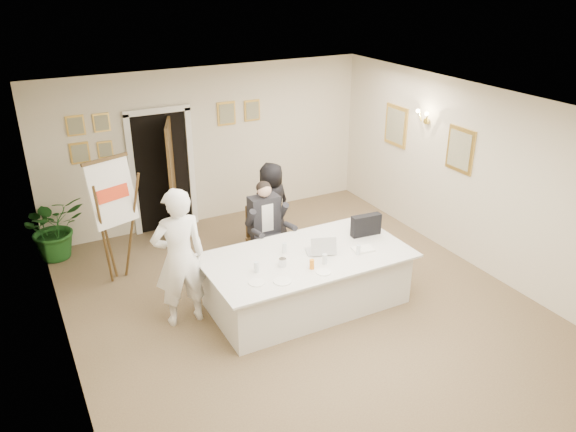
% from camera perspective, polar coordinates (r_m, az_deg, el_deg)
% --- Properties ---
extents(floor, '(7.00, 7.00, 0.00)m').
position_cam_1_polar(floor, '(7.91, 1.59, -9.36)').
color(floor, brown).
rests_on(floor, ground).
extents(ceiling, '(6.00, 7.00, 0.02)m').
position_cam_1_polar(ceiling, '(6.77, 1.87, 10.79)').
color(ceiling, white).
rests_on(ceiling, wall_back).
extents(wall_back, '(6.00, 0.10, 2.80)m').
position_cam_1_polar(wall_back, '(10.22, -8.01, 7.08)').
color(wall_back, beige).
rests_on(wall_back, floor).
extents(wall_front, '(6.00, 0.10, 2.80)m').
position_cam_1_polar(wall_front, '(4.94, 22.79, -15.01)').
color(wall_front, beige).
rests_on(wall_front, floor).
extents(wall_left, '(0.10, 7.00, 2.80)m').
position_cam_1_polar(wall_left, '(6.45, -22.28, -5.18)').
color(wall_left, beige).
rests_on(wall_left, floor).
extents(wall_right, '(0.10, 7.00, 2.80)m').
position_cam_1_polar(wall_right, '(8.99, 18.67, 3.60)').
color(wall_right, beige).
rests_on(wall_right, floor).
extents(doorway, '(1.14, 0.86, 2.20)m').
position_cam_1_polar(doorway, '(9.93, -12.31, 4.05)').
color(doorway, black).
rests_on(doorway, floor).
extents(pictures_back_wall, '(3.40, 0.06, 0.80)m').
position_cam_1_polar(pictures_back_wall, '(9.85, -12.51, 8.81)').
color(pictures_back_wall, '#E8BA4F').
rests_on(pictures_back_wall, wall_back).
extents(pictures_right_wall, '(0.06, 2.20, 0.80)m').
position_cam_1_polar(pictures_right_wall, '(9.68, 13.79, 7.80)').
color(pictures_right_wall, '#E8BA4F').
rests_on(pictures_right_wall, wall_right).
extents(wall_sconce, '(0.20, 0.30, 0.24)m').
position_cam_1_polar(wall_sconce, '(9.54, 13.68, 9.77)').
color(wall_sconce, gold).
rests_on(wall_sconce, wall_right).
extents(conference_table, '(2.79, 1.49, 0.78)m').
position_cam_1_polar(conference_table, '(7.81, 1.89, -6.42)').
color(conference_table, silver).
rests_on(conference_table, floor).
extents(seated_man, '(0.68, 0.72, 1.46)m').
position_cam_1_polar(seated_man, '(8.55, -2.28, -1.03)').
color(seated_man, black).
rests_on(seated_man, floor).
extents(flip_chart, '(0.69, 0.52, 1.90)m').
position_cam_1_polar(flip_chart, '(8.54, -17.34, -1.08)').
color(flip_chart, '#3F2D14').
rests_on(flip_chart, floor).
extents(standing_man, '(0.70, 0.47, 1.90)m').
position_cam_1_polar(standing_man, '(7.31, -10.98, -4.19)').
color(standing_man, white).
rests_on(standing_man, floor).
extents(standing_woman, '(0.78, 0.60, 1.44)m').
position_cam_1_polar(standing_woman, '(9.34, -1.67, 1.17)').
color(standing_woman, black).
rests_on(standing_woman, floor).
extents(potted_palm, '(1.12, 1.03, 1.05)m').
position_cam_1_polar(potted_palm, '(9.73, -22.69, -1.07)').
color(potted_palm, '#1C541D').
rests_on(potted_palm, floor).
extents(laptop, '(0.45, 0.46, 0.28)m').
position_cam_1_polar(laptop, '(7.64, 3.16, -2.72)').
color(laptop, '#B7BABC').
rests_on(laptop, conference_table).
extents(laptop_bag, '(0.46, 0.16, 0.31)m').
position_cam_1_polar(laptop_bag, '(8.18, 7.92, -0.92)').
color(laptop_bag, black).
rests_on(laptop_bag, conference_table).
extents(paper_stack, '(0.30, 0.23, 0.03)m').
position_cam_1_polar(paper_stack, '(7.80, 7.62, -3.37)').
color(paper_stack, white).
rests_on(paper_stack, conference_table).
extents(plate_left, '(0.23, 0.23, 0.01)m').
position_cam_1_polar(plate_left, '(6.98, -3.19, -6.76)').
color(plate_left, white).
rests_on(plate_left, conference_table).
extents(plate_mid, '(0.27, 0.27, 0.01)m').
position_cam_1_polar(plate_mid, '(7.00, -0.58, -6.63)').
color(plate_mid, white).
rests_on(plate_mid, conference_table).
extents(plate_near, '(0.25, 0.25, 0.01)m').
position_cam_1_polar(plate_near, '(7.21, 3.62, -5.69)').
color(plate_near, white).
rests_on(plate_near, conference_table).
extents(glass_a, '(0.08, 0.08, 0.14)m').
position_cam_1_polar(glass_a, '(7.19, -3.21, -5.19)').
color(glass_a, silver).
rests_on(glass_a, conference_table).
extents(glass_b, '(0.07, 0.07, 0.14)m').
position_cam_1_polar(glass_b, '(7.38, 3.76, -4.39)').
color(glass_b, silver).
rests_on(glass_b, conference_table).
extents(glass_c, '(0.06, 0.06, 0.14)m').
position_cam_1_polar(glass_c, '(7.65, 7.15, -3.42)').
color(glass_c, silver).
rests_on(glass_c, conference_table).
extents(glass_d, '(0.06, 0.06, 0.14)m').
position_cam_1_polar(glass_d, '(7.65, -0.36, -3.24)').
color(glass_d, silver).
rests_on(glass_d, conference_table).
extents(oj_glass, '(0.08, 0.08, 0.13)m').
position_cam_1_polar(oj_glass, '(7.26, 2.44, -4.92)').
color(oj_glass, orange).
rests_on(oj_glass, conference_table).
extents(steel_jug, '(0.10, 0.10, 0.11)m').
position_cam_1_polar(steel_jug, '(7.32, -0.56, -4.73)').
color(steel_jug, silver).
rests_on(steel_jug, conference_table).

